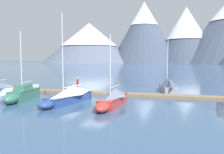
{
  "coord_description": "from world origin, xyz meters",
  "views": [
    {
      "loc": [
        9.34,
        -21.75,
        4.44
      ],
      "look_at": [
        0.0,
        6.0,
        2.0
      ],
      "focal_mm": 36.61,
      "sensor_mm": 36.0,
      "label": 1
    }
  ],
  "objects_px": {
    "sailboat_mid_dock_starboard": "(112,98)",
    "person_on_dock": "(78,83)",
    "sailboat_far_berth": "(167,85)",
    "sailboat_mid_dock_port": "(68,95)",
    "sailboat_second_berth": "(21,94)"
  },
  "relations": [
    {
      "from": "sailboat_far_berth",
      "to": "person_on_dock",
      "type": "xyz_separation_m",
      "value": [
        -10.65,
        -5.21,
        0.41
      ]
    },
    {
      "from": "sailboat_mid_dock_port",
      "to": "sailboat_far_berth",
      "type": "bearing_deg",
      "value": 52.66
    },
    {
      "from": "sailboat_mid_dock_starboard",
      "to": "sailboat_second_berth",
      "type": "bearing_deg",
      "value": -177.08
    },
    {
      "from": "sailboat_far_berth",
      "to": "person_on_dock",
      "type": "relative_size",
      "value": 4.25
    },
    {
      "from": "sailboat_far_berth",
      "to": "person_on_dock",
      "type": "height_order",
      "value": "sailboat_far_berth"
    },
    {
      "from": "sailboat_mid_dock_starboard",
      "to": "person_on_dock",
      "type": "bearing_deg",
      "value": 138.31
    },
    {
      "from": "sailboat_mid_dock_port",
      "to": "person_on_dock",
      "type": "relative_size",
      "value": 5.1
    },
    {
      "from": "sailboat_mid_dock_port",
      "to": "person_on_dock",
      "type": "height_order",
      "value": "sailboat_mid_dock_port"
    },
    {
      "from": "sailboat_far_berth",
      "to": "person_on_dock",
      "type": "bearing_deg",
      "value": -153.93
    },
    {
      "from": "sailboat_second_berth",
      "to": "sailboat_far_berth",
      "type": "bearing_deg",
      "value": 39.84
    },
    {
      "from": "sailboat_second_berth",
      "to": "sailboat_mid_dock_port",
      "type": "distance_m",
      "value": 5.36
    },
    {
      "from": "sailboat_far_berth",
      "to": "sailboat_mid_dock_port",
      "type": "bearing_deg",
      "value": -127.34
    },
    {
      "from": "sailboat_mid_dock_port",
      "to": "sailboat_mid_dock_starboard",
      "type": "xyz_separation_m",
      "value": [
        4.53,
        0.12,
        -0.06
      ]
    },
    {
      "from": "sailboat_mid_dock_starboard",
      "to": "person_on_dock",
      "type": "relative_size",
      "value": 3.94
    },
    {
      "from": "sailboat_mid_dock_port",
      "to": "sailboat_far_berth",
      "type": "distance_m",
      "value": 14.12
    }
  ]
}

